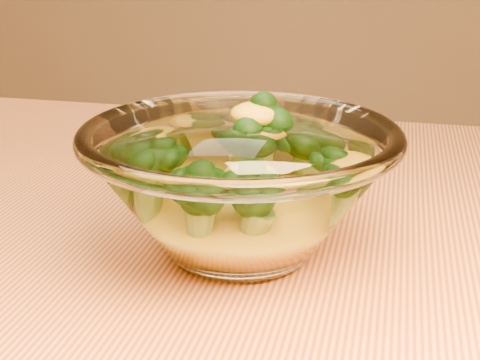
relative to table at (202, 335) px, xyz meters
name	(u,v)px	position (x,y,z in m)	size (l,w,h in m)	color
table	(202,335)	(0.00, 0.00, 0.00)	(1.20, 0.80, 0.75)	#E47E44
glass_bowl	(240,186)	(0.04, -0.03, 0.15)	(0.24, 0.24, 0.11)	white
cheese_sauce	(240,214)	(0.04, -0.03, 0.13)	(0.14, 0.14, 0.04)	gold
broccoli_heap	(245,162)	(0.04, -0.01, 0.17)	(0.17, 0.16, 0.08)	black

